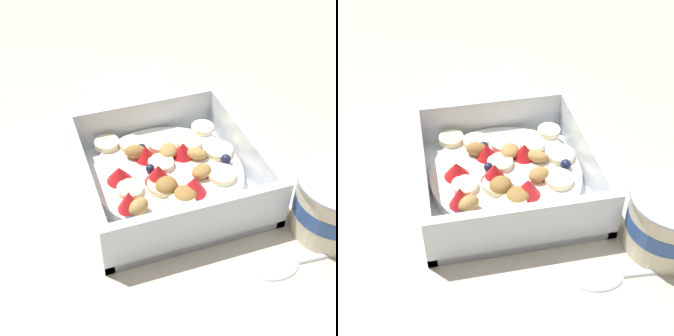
# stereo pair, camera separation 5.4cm
# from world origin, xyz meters

# --- Properties ---
(ground_plane) EXTENTS (2.40, 2.40, 0.00)m
(ground_plane) POSITION_xyz_m (0.00, 0.00, 0.00)
(ground_plane) COLOR beige
(fruit_bowl) EXTENTS (0.19, 0.19, 0.06)m
(fruit_bowl) POSITION_xyz_m (0.01, -0.02, 0.02)
(fruit_bowl) COLOR white
(fruit_bowl) RESTS_ON ground
(spoon) EXTENTS (0.04, 0.17, 0.01)m
(spoon) POSITION_xyz_m (0.16, 0.07, 0.00)
(spoon) COLOR silver
(spoon) RESTS_ON ground
(yogurt_cup) EXTENTS (0.09, 0.09, 0.07)m
(yogurt_cup) POSITION_xyz_m (0.13, 0.13, 0.03)
(yogurt_cup) COLOR beige
(yogurt_cup) RESTS_ON ground
(folded_napkin) EXTENTS (0.12, 0.12, 0.01)m
(folded_napkin) POSITION_xyz_m (-0.19, 0.00, 0.00)
(folded_napkin) COLOR silver
(folded_napkin) RESTS_ON ground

